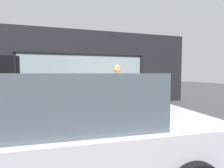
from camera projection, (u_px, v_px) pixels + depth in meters
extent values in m
plane|color=#38383A|center=(118.00, 117.00, 5.69)|extent=(40.00, 40.00, 0.00)
cube|color=black|center=(101.00, 68.00, 7.88)|extent=(8.47, 0.20, 3.30)
cube|color=#8C9EA8|center=(84.00, 74.00, 7.55)|extent=(5.35, 0.03, 1.65)
cube|color=black|center=(84.00, 55.00, 7.50)|extent=(5.43, 0.06, 0.08)
cube|color=black|center=(84.00, 93.00, 7.60)|extent=(5.43, 0.06, 0.08)
cube|color=black|center=(15.00, 74.00, 6.78)|extent=(0.08, 0.06, 1.65)
cube|color=black|center=(140.00, 74.00, 8.32)|extent=(0.08, 0.06, 1.65)
cube|color=black|center=(21.00, 87.00, 6.84)|extent=(0.17, 0.03, 0.25)
cube|color=orange|center=(34.00, 78.00, 6.95)|extent=(0.13, 0.03, 0.23)
cube|color=#5999A5|center=(47.00, 87.00, 7.11)|extent=(0.16, 0.03, 0.20)
cube|color=#5999A5|center=(57.00, 78.00, 7.20)|extent=(0.17, 0.03, 0.24)
cube|color=silver|center=(69.00, 87.00, 7.36)|extent=(0.17, 0.03, 0.20)
cube|color=#994CA5|center=(79.00, 77.00, 7.45)|extent=(0.15, 0.03, 0.26)
cube|color=red|center=(89.00, 86.00, 7.60)|extent=(0.16, 0.03, 0.19)
cube|color=#5999A5|center=(100.00, 77.00, 7.72)|extent=(0.15, 0.03, 0.23)
cube|color=silver|center=(110.00, 86.00, 7.87)|extent=(0.12, 0.03, 0.23)
cube|color=#2659B2|center=(119.00, 78.00, 7.98)|extent=(0.15, 0.03, 0.19)
cube|color=#994CA5|center=(128.00, 85.00, 8.12)|extent=(0.13, 0.03, 0.26)
cube|color=#2659B2|center=(136.00, 77.00, 8.22)|extent=(0.13, 0.03, 0.24)
cube|color=black|center=(7.00, 83.00, 6.72)|extent=(0.90, 0.04, 2.10)
cube|color=brown|center=(84.00, 103.00, 6.17)|extent=(0.09, 0.09, 0.74)
cube|color=brown|center=(136.00, 101.00, 6.70)|extent=(0.09, 0.09, 0.74)
cube|color=brown|center=(82.00, 101.00, 6.64)|extent=(0.09, 0.09, 0.74)
cube|color=brown|center=(131.00, 99.00, 7.17)|extent=(0.09, 0.09, 0.74)
cube|color=brown|center=(109.00, 90.00, 6.64)|extent=(2.22, 0.70, 0.04)
cube|color=brown|center=(111.00, 90.00, 6.36)|extent=(2.20, 0.11, 0.12)
cube|color=brown|center=(107.00, 88.00, 6.92)|extent=(2.20, 0.11, 0.12)
cube|color=yellow|center=(85.00, 90.00, 6.42)|extent=(0.15, 0.20, 0.02)
cube|color=#2659B2|center=(92.00, 91.00, 6.30)|extent=(0.17, 0.24, 0.02)
cube|color=orange|center=(98.00, 90.00, 6.66)|extent=(0.19, 0.23, 0.03)
cube|color=red|center=(105.00, 90.00, 6.64)|extent=(0.15, 0.23, 0.02)
cube|color=#5999A5|center=(112.00, 90.00, 6.64)|extent=(0.17, 0.24, 0.02)
cube|color=#994CA5|center=(119.00, 90.00, 6.69)|extent=(0.20, 0.25, 0.02)
cube|color=silver|center=(125.00, 89.00, 6.90)|extent=(0.20, 0.24, 0.03)
cube|color=black|center=(132.00, 89.00, 6.87)|extent=(0.18, 0.23, 0.02)
cylinder|color=#2D334C|center=(118.00, 101.00, 6.21)|extent=(0.14, 0.14, 0.83)
cylinder|color=#2D334C|center=(116.00, 101.00, 6.36)|extent=(0.14, 0.14, 0.83)
cube|color=orange|center=(117.00, 82.00, 6.24)|extent=(0.27, 0.49, 0.58)
cylinder|color=orange|center=(121.00, 82.00, 5.97)|extent=(0.09, 0.09, 0.56)
cylinder|color=orange|center=(114.00, 81.00, 6.51)|extent=(0.09, 0.09, 0.56)
sphere|color=tan|center=(117.00, 70.00, 6.21)|extent=(0.22, 0.22, 0.22)
sphere|color=orange|center=(117.00, 68.00, 6.21)|extent=(0.21, 0.21, 0.21)
ellipsoid|color=#99724C|center=(109.00, 105.00, 6.01)|extent=(0.24, 0.33, 0.22)
ellipsoid|color=black|center=(109.00, 105.00, 6.01)|extent=(0.25, 0.21, 0.24)
sphere|color=#99724C|center=(107.00, 103.00, 6.19)|extent=(0.20, 0.20, 0.20)
cylinder|color=#99724C|center=(111.00, 105.00, 5.83)|extent=(0.04, 0.09, 0.12)
cylinder|color=#99724C|center=(109.00, 111.00, 6.13)|extent=(0.04, 0.04, 0.20)
cylinder|color=#99724C|center=(106.00, 111.00, 6.09)|extent=(0.04, 0.04, 0.20)
cylinder|color=#99724C|center=(111.00, 112.00, 5.95)|extent=(0.04, 0.04, 0.20)
cylinder|color=#99724C|center=(108.00, 112.00, 5.91)|extent=(0.04, 0.04, 0.20)
cube|color=black|center=(54.00, 99.00, 6.13)|extent=(0.57, 0.32, 0.98)
cube|color=brown|center=(54.00, 99.00, 6.13)|extent=(0.58, 0.14, 0.07)
cube|color=black|center=(53.00, 98.00, 6.52)|extent=(0.57, 0.32, 0.98)
cube|color=brown|center=(53.00, 98.00, 6.52)|extent=(0.58, 0.14, 0.07)
cube|color=silver|center=(54.00, 142.00, 2.12)|extent=(4.05, 1.87, 0.55)
cube|color=#4C5660|center=(53.00, 97.00, 2.09)|extent=(2.29, 1.58, 0.56)
cylinder|color=black|center=(131.00, 133.00, 3.26)|extent=(0.61, 0.21, 0.60)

